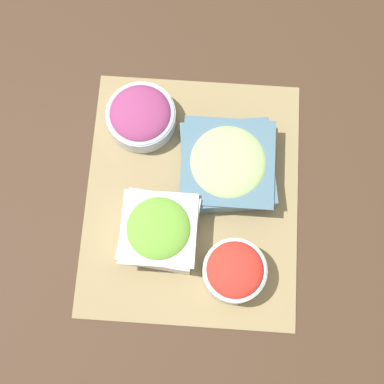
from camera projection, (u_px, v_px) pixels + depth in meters
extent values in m
plane|color=#422D1E|center=(192.00, 197.00, 1.01)|extent=(3.00, 3.00, 0.00)
cube|color=#937F56|center=(192.00, 196.00, 1.01)|extent=(0.48, 0.40, 0.00)
cube|color=white|center=(160.00, 232.00, 0.96)|extent=(0.14, 0.14, 0.06)
cube|color=white|center=(159.00, 228.00, 0.93)|extent=(0.13, 0.13, 0.00)
ellipsoid|color=#6BAD38|center=(159.00, 229.00, 0.93)|extent=(0.12, 0.12, 0.04)
cylinder|color=silver|center=(142.00, 118.00, 1.02)|extent=(0.13, 0.13, 0.04)
torus|color=silver|center=(141.00, 114.00, 1.01)|extent=(0.13, 0.13, 0.01)
ellipsoid|color=#93386B|center=(141.00, 114.00, 1.01)|extent=(0.12, 0.12, 0.04)
cube|color=slate|center=(227.00, 166.00, 1.00)|extent=(0.19, 0.19, 0.05)
cube|color=slate|center=(228.00, 162.00, 0.97)|extent=(0.17, 0.17, 0.00)
ellipsoid|color=#A8CC7F|center=(228.00, 162.00, 0.97)|extent=(0.14, 0.14, 0.04)
cylinder|color=white|center=(234.00, 272.00, 0.94)|extent=(0.11, 0.11, 0.05)
torus|color=white|center=(235.00, 270.00, 0.92)|extent=(0.11, 0.11, 0.01)
ellipsoid|color=red|center=(235.00, 270.00, 0.92)|extent=(0.10, 0.10, 0.04)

